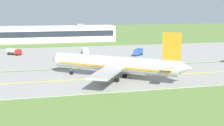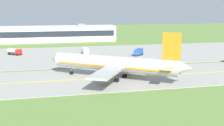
% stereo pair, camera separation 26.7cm
% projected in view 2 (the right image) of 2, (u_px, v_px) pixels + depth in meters
% --- Properties ---
extents(ground_plane, '(500.00, 500.00, 0.00)m').
position_uv_depth(ground_plane, '(105.00, 78.00, 81.28)').
color(ground_plane, olive).
extents(taxiway_strip, '(240.00, 28.00, 0.10)m').
position_uv_depth(taxiway_strip, '(105.00, 78.00, 81.27)').
color(taxiway_strip, '#9E9B93').
rests_on(taxiway_strip, ground).
extents(apron_pad, '(140.00, 52.00, 0.10)m').
position_uv_depth(apron_pad, '(107.00, 54.00, 123.76)').
color(apron_pad, '#9E9B93').
rests_on(apron_pad, ground).
extents(taxiway_centreline, '(220.00, 0.60, 0.01)m').
position_uv_depth(taxiway_centreline, '(105.00, 78.00, 81.26)').
color(taxiway_centreline, yellow).
rests_on(taxiway_centreline, taxiway_strip).
extents(airplane_lead, '(33.23, 29.36, 12.70)m').
position_uv_depth(airplane_lead, '(116.00, 64.00, 79.26)').
color(airplane_lead, '#ADADA8').
rests_on(airplane_lead, ground).
extents(service_truck_baggage, '(2.41, 6.01, 2.60)m').
position_uv_depth(service_truck_baggage, '(85.00, 51.00, 122.78)').
color(service_truck_baggage, silver).
rests_on(service_truck_baggage, ground).
extents(service_truck_fuel, '(5.97, 5.34, 2.65)m').
position_uv_depth(service_truck_fuel, '(14.00, 51.00, 120.70)').
color(service_truck_fuel, red).
rests_on(service_truck_fuel, ground).
extents(service_truck_catering, '(5.23, 6.04, 2.60)m').
position_uv_depth(service_truck_catering, '(138.00, 52.00, 119.17)').
color(service_truck_catering, '#264CA5').
rests_on(service_truck_catering, ground).
extents(terminal_building, '(62.12, 13.77, 9.70)m').
position_uv_depth(terminal_building, '(58.00, 34.00, 168.94)').
color(terminal_building, beige).
rests_on(terminal_building, ground).
extents(traffic_cone_near_edge, '(0.44, 0.44, 0.60)m').
position_uv_depth(traffic_cone_near_edge, '(89.00, 92.00, 67.07)').
color(traffic_cone_near_edge, orange).
rests_on(traffic_cone_near_edge, ground).
extents(traffic_cone_mid_edge, '(0.44, 0.44, 0.60)m').
position_uv_depth(traffic_cone_mid_edge, '(204.00, 83.00, 74.72)').
color(traffic_cone_mid_edge, orange).
rests_on(traffic_cone_mid_edge, ground).
extents(traffic_cone_far_edge, '(0.44, 0.44, 0.60)m').
position_uv_depth(traffic_cone_far_edge, '(217.00, 83.00, 75.17)').
color(traffic_cone_far_edge, orange).
rests_on(traffic_cone_far_edge, ground).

